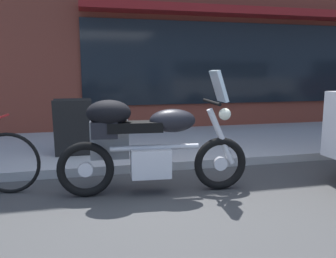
{
  "coord_description": "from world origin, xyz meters",
  "views": [
    {
      "loc": [
        -0.89,
        -3.35,
        1.37
      ],
      "look_at": [
        0.06,
        0.58,
        0.7
      ],
      "focal_mm": 37.15,
      "sensor_mm": 36.0,
      "label": 1
    }
  ],
  "objects": [
    {
      "name": "ground_plane",
      "position": [
        0.0,
        0.0,
        0.0
      ],
      "size": [
        80.0,
        80.0,
        0.0
      ],
      "primitive_type": "plane",
      "color": "#373737"
    },
    {
      "name": "touring_motorcycle",
      "position": [
        -0.27,
        0.42,
        0.6
      ],
      "size": [
        2.15,
        0.77,
        1.39
      ],
      "color": "black",
      "rests_on": "ground_plane"
    },
    {
      "name": "sandwich_board_sign",
      "position": [
        -1.06,
        1.93,
        0.55
      ],
      "size": [
        0.55,
        0.4,
        0.85
      ],
      "color": "black",
      "rests_on": "sidewalk_curb"
    }
  ]
}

